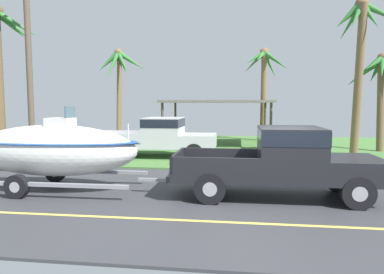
% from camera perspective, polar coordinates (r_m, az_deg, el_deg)
% --- Properties ---
extents(ground, '(36.00, 22.00, 0.11)m').
position_cam_1_polar(ground, '(17.71, 9.51, -2.87)').
color(ground, '#38383D').
extents(pickup_truck_towing, '(5.62, 1.99, 1.90)m').
position_cam_1_polar(pickup_truck_towing, '(9.74, 15.32, -3.47)').
color(pickup_truck_towing, black).
rests_on(pickup_truck_towing, ground).
extents(boat_on_trailer, '(6.28, 2.24, 2.45)m').
position_cam_1_polar(boat_on_trailer, '(11.02, -21.64, -1.94)').
color(boat_on_trailer, gray).
rests_on(boat_on_trailer, ground).
extents(parked_pickup_background, '(5.80, 2.12, 1.88)m').
position_cam_1_polar(parked_pickup_background, '(16.39, -4.71, 0.24)').
color(parked_pickup_background, silver).
rests_on(parked_pickup_background, ground).
extents(carport_awning, '(6.38, 4.56, 2.72)m').
position_cam_1_polar(carport_awning, '(21.13, 4.20, 5.58)').
color(carport_awning, '#4C4238').
rests_on(carport_awning, ground).
extents(palm_tree_near_right, '(3.18, 3.11, 5.97)m').
position_cam_1_polar(palm_tree_near_right, '(23.03, -11.73, 10.58)').
color(palm_tree_near_right, brown).
rests_on(palm_tree_near_right, ground).
extents(palm_tree_mid, '(3.04, 2.71, 6.18)m').
position_cam_1_polar(palm_tree_mid, '(24.00, 11.69, 10.40)').
color(palm_tree_mid, brown).
rests_on(palm_tree_mid, ground).
extents(palm_tree_far_left, '(2.92, 2.83, 5.14)m').
position_cam_1_polar(palm_tree_far_left, '(20.86, 28.05, 8.49)').
color(palm_tree_far_left, brown).
rests_on(palm_tree_far_left, ground).
extents(palm_tree_far_right, '(3.09, 2.49, 7.09)m').
position_cam_1_polar(palm_tree_far_right, '(17.54, 25.64, 13.89)').
color(palm_tree_far_right, brown).
rests_on(palm_tree_far_right, ground).
extents(utility_pole, '(0.24, 1.80, 8.68)m').
position_cam_1_polar(utility_pole, '(16.13, -24.93, 11.94)').
color(utility_pole, brown).
rests_on(utility_pole, ground).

